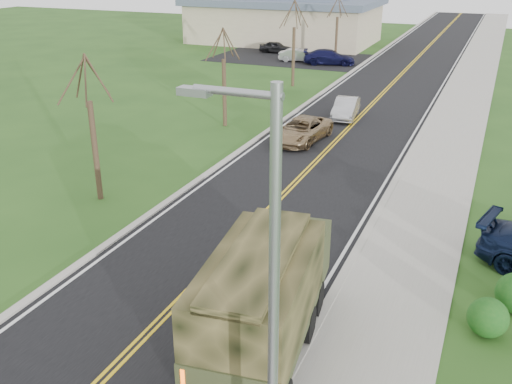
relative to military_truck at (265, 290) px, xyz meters
The scene contains 16 objects.
road 36.69m from the military_truck, 95.05° to the left, with size 8.00×120.00×0.01m, color black.
curb_right 36.56m from the military_truck, 88.55° to the left, with size 0.30×120.00×0.12m, color #9E998E.
sidewalk_right 36.65m from the military_truck, 85.81° to the left, with size 3.20×120.00×0.10m, color #9E998E.
curb_left 37.29m from the military_truck, 101.42° to the left, with size 0.30×120.00×0.10m, color #9E998E.
street_light 5.04m from the military_truck, 67.25° to the right, with size 1.65×0.22×8.00m.
bare_tree_a 12.15m from the military_truck, 147.54° to the left, with size 1.93×2.26×6.08m.
bare_tree_b 21.15m from the military_truck, 118.93° to the left, with size 1.83×2.14×5.73m.
bare_tree_c 32.19m from the military_truck, 108.53° to the left, with size 2.04×2.39×6.42m.
bare_tree_d 43.73m from the military_truck, 103.53° to the left, with size 1.88×2.20×5.91m.
commercial_building 55.89m from the military_truck, 110.10° to the left, with size 25.50×21.50×5.65m.
military_truck is the anchor object (origin of this frame).
suv_champagne 18.17m from the military_truck, 106.04° to the left, with size 2.13×4.61×1.28m, color #8C724F.
sedan_silver 23.47m from the military_truck, 99.89° to the left, with size 1.32×3.78×1.25m, color #A8A9AD.
lot_car_dark 47.95m from the military_truck, 111.03° to the left, with size 1.38×3.43×1.17m, color black.
lot_car_silver 43.03m from the military_truck, 108.17° to the left, with size 1.28×3.68×1.21m, color #ACABB0.
lot_car_navy 41.80m from the military_truck, 104.20° to the left, with size 1.92×4.73×1.37m, color #0E0E33.
Camera 1 is at (7.81, -7.77, 9.64)m, focal length 40.00 mm.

